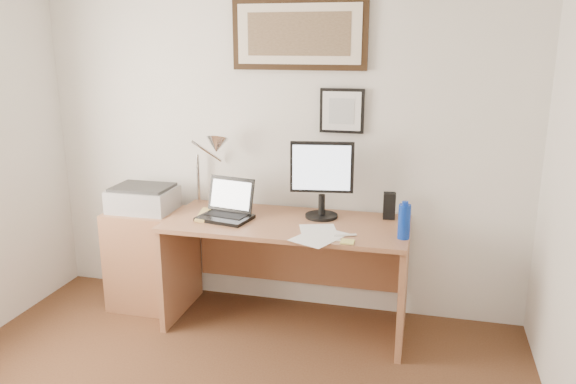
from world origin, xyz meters
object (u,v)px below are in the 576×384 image
(laptop, at_px, (227,209))
(side_cabinet, at_px, (147,258))
(printer, at_px, (143,198))
(lcd_monitor, at_px, (322,176))
(water_bottle, at_px, (404,222))
(desk, at_px, (289,250))
(book, at_px, (199,215))

(laptop, bearing_deg, side_cabinet, 174.76)
(printer, bearing_deg, lcd_monitor, 3.27)
(side_cabinet, relative_size, printer, 1.66)
(lcd_monitor, bearing_deg, side_cabinet, -175.99)
(laptop, bearing_deg, water_bottle, -6.45)
(laptop, bearing_deg, desk, 13.14)
(book, bearing_deg, printer, 167.88)
(water_bottle, height_order, desk, water_bottle)
(desk, bearing_deg, water_bottle, -16.61)
(water_bottle, bearing_deg, book, 175.42)
(book, relative_size, laptop, 0.75)
(printer, bearing_deg, water_bottle, -6.51)
(side_cabinet, distance_m, lcd_monitor, 1.45)
(book, bearing_deg, water_bottle, -4.58)
(water_bottle, distance_m, printer, 1.85)
(water_bottle, bearing_deg, laptop, 173.55)
(printer, bearing_deg, desk, 1.01)
(water_bottle, xyz_separation_m, book, (-1.38, 0.11, -0.10))
(desk, bearing_deg, laptop, -166.86)
(lcd_monitor, bearing_deg, water_bottle, -26.82)
(side_cabinet, distance_m, laptop, 0.80)
(side_cabinet, xyz_separation_m, book, (0.46, -0.08, 0.40))
(laptop, xyz_separation_m, lcd_monitor, (0.62, 0.15, 0.23))
(printer, bearing_deg, side_cabinet, -75.32)
(water_bottle, distance_m, laptop, 1.19)
(water_bottle, height_order, printer, water_bottle)
(lcd_monitor, bearing_deg, book, -168.04)
(book, distance_m, laptop, 0.21)
(lcd_monitor, height_order, printer, lcd_monitor)
(water_bottle, height_order, laptop, laptop)
(water_bottle, bearing_deg, printer, 173.49)
(desk, bearing_deg, side_cabinet, -178.11)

